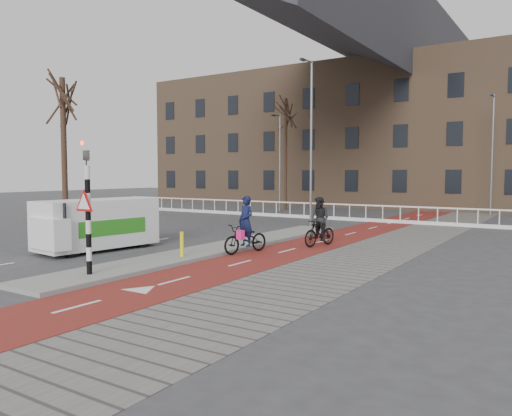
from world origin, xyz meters
The scene contains 16 objects.
ground centered at (0.00, 0.00, 0.00)m, with size 120.00×120.00×0.00m, color #38383A.
bike_lane centered at (1.50, 10.00, 0.01)m, with size 2.50×60.00×0.01m, color maroon.
sidewalk centered at (4.30, 10.00, 0.01)m, with size 3.00×60.00×0.01m, color slate.
curb_island centered at (-0.70, 4.00, 0.06)m, with size 1.80×16.00×0.12m, color gray.
traffic_signal centered at (-0.60, -2.02, 1.99)m, with size 0.80×0.80×3.68m.
bollard centered at (-0.41, 1.48, 0.52)m, with size 0.12×0.12×0.80m, color yellow.
cyclist_near centered at (0.55, 3.74, 0.68)m, with size 1.12×2.03×2.00m.
cyclist_far centered at (2.01, 6.63, 0.79)m, with size 0.92×1.81×1.88m.
van centered at (-4.41, 1.42, 0.97)m, with size 2.20×4.46×1.85m.
railing centered at (-5.00, 17.00, 0.31)m, with size 28.00×0.10×0.99m.
townhouse_row centered at (-3.00, 32.00, 7.81)m, with size 46.00×10.00×15.90m.
tree_left centered at (-11.84, 5.56, 3.81)m, with size 0.28×0.28×7.62m, color #311F16.
tree_mid centered at (-8.55, 22.70, 4.22)m, with size 0.24×0.24×8.44m, color #311F16.
streetlight_near centered at (-1.37, 12.63, 4.26)m, with size 0.12×0.12×8.53m, color slate.
streetlight_left centered at (-8.16, 21.16, 3.53)m, with size 0.12×0.12×7.05m, color slate.
streetlight_right centered at (5.58, 24.56, 3.89)m, with size 0.12×0.12×7.79m, color slate.
Camera 1 is at (10.20, -10.61, 2.80)m, focal length 35.00 mm.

